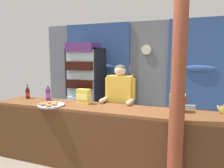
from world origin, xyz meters
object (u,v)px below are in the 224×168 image
at_px(drink_fridge, 86,82).
at_px(soda_bottle_grape_soda, 48,93).
at_px(plastic_lawn_chair, 180,123).
at_px(snack_box_choco_powder, 177,103).
at_px(soda_bottle_cola, 28,93).
at_px(stall_counter, 98,133).
at_px(pastry_tray, 51,105).
at_px(timber_post, 177,104).
at_px(shopkeeper, 120,99).
at_px(snack_box_instant_noodle, 84,96).
at_px(bottle_shelf_rack, 124,99).

height_order(drink_fridge, soda_bottle_grape_soda, drink_fridge).
bearing_deg(plastic_lawn_chair, snack_box_choco_powder, -92.40).
height_order(soda_bottle_grape_soda, soda_bottle_cola, soda_bottle_grape_soda).
relative_size(stall_counter, plastic_lawn_chair, 4.16).
bearing_deg(pastry_tray, plastic_lawn_chair, 34.87).
xyz_separation_m(timber_post, shopkeeper, (-0.95, 0.85, -0.17)).
bearing_deg(snack_box_instant_noodle, shopkeeper, 37.03).
distance_m(stall_counter, pastry_tray, 0.84).
bearing_deg(shopkeeper, bottle_shelf_rack, 104.02).
height_order(drink_fridge, pastry_tray, drink_fridge).
bearing_deg(stall_counter, pastry_tray, -172.99).
bearing_deg(snack_box_instant_noodle, bottle_shelf_rack, 86.38).
bearing_deg(plastic_lawn_chair, bottle_shelf_rack, 146.92).
xyz_separation_m(timber_post, plastic_lawn_chair, (0.03, 1.47, -0.67)).
distance_m(timber_post, bottle_shelf_rack, 2.74).
relative_size(bottle_shelf_rack, snack_box_instant_noodle, 5.47).
distance_m(snack_box_instant_noodle, pastry_tray, 0.52).
xyz_separation_m(plastic_lawn_chair, snack_box_choco_powder, (-0.04, -0.97, 0.58)).
height_order(soda_bottle_cola, snack_box_instant_noodle, soda_bottle_cola).
relative_size(bottle_shelf_rack, soda_bottle_cola, 5.11).
bearing_deg(timber_post, shopkeeper, 138.27).
bearing_deg(stall_counter, shopkeeper, 76.41).
bearing_deg(drink_fridge, pastry_tray, -79.41).
height_order(soda_bottle_grape_soda, snack_box_instant_noodle, soda_bottle_grape_soda).
bearing_deg(stall_counter, soda_bottle_cola, 170.26).
bearing_deg(soda_bottle_cola, shopkeeper, 11.69).
distance_m(snack_box_instant_noodle, snack_box_choco_powder, 1.43).
height_order(drink_fridge, plastic_lawn_chair, drink_fridge).
distance_m(drink_fridge, shopkeeper, 1.68).
xyz_separation_m(timber_post, bottle_shelf_rack, (-1.33, 2.35, -0.50)).
distance_m(timber_post, snack_box_instant_noodle, 1.53).
distance_m(bottle_shelf_rack, snack_box_choco_powder, 2.31).
height_order(stall_counter, drink_fridge, drink_fridge).
height_order(snack_box_instant_noodle, pastry_tray, snack_box_instant_noodle).
xyz_separation_m(bottle_shelf_rack, soda_bottle_grape_soda, (-0.82, -1.85, 0.41)).
height_order(stall_counter, soda_bottle_cola, soda_bottle_cola).
bearing_deg(bottle_shelf_rack, timber_post, -60.50).
height_order(stall_counter, plastic_lawn_chair, stall_counter).
height_order(bottle_shelf_rack, plastic_lawn_chair, bottle_shelf_rack).
distance_m(drink_fridge, pastry_tray, 1.86).
xyz_separation_m(shopkeeper, snack_box_instant_noodle, (-0.49, -0.37, 0.08)).
bearing_deg(drink_fridge, timber_post, -42.30).
height_order(bottle_shelf_rack, snack_box_choco_powder, bottle_shelf_rack).
xyz_separation_m(plastic_lawn_chair, pastry_tray, (-1.87, -1.30, 0.48)).
distance_m(drink_fridge, soda_bottle_cola, 1.53).
xyz_separation_m(bottle_shelf_rack, pastry_tray, (-0.52, -2.19, 0.31)).
bearing_deg(soda_bottle_cola, soda_bottle_grape_soda, -1.12).
bearing_deg(timber_post, bottle_shelf_rack, 119.50).
xyz_separation_m(drink_fridge, plastic_lawn_chair, (2.21, -0.52, -0.61)).
height_order(shopkeeper, snack_box_choco_powder, shopkeeper).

